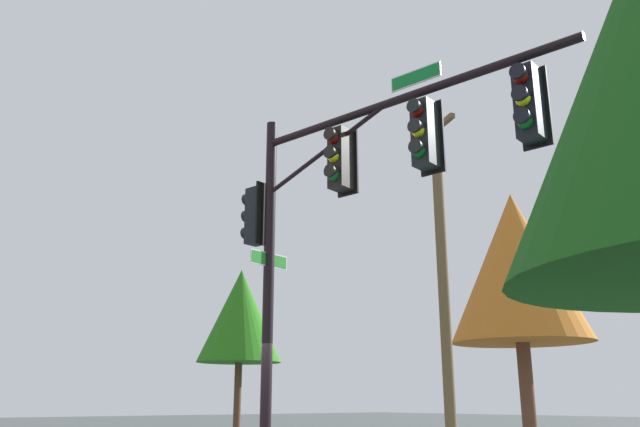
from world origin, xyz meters
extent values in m
cylinder|color=black|center=(0.00, 0.00, 3.37)|extent=(0.20, 0.20, 6.75)
cylinder|color=black|center=(2.93, 0.59, 6.32)|extent=(5.88, 1.31, 0.14)
cylinder|color=black|center=(1.32, 0.26, 5.82)|extent=(2.68, 0.61, 1.07)
cube|color=black|center=(1.67, 0.33, 5.57)|extent=(0.38, 0.41, 1.10)
cube|color=black|center=(1.63, 0.53, 5.57)|extent=(0.44, 0.12, 1.22)
sphere|color=maroon|center=(1.71, 0.14, 5.91)|extent=(0.22, 0.22, 0.22)
cylinder|color=black|center=(1.72, 0.08, 5.96)|extent=(0.25, 0.18, 0.23)
sphere|color=#FFFC14|center=(1.71, 0.14, 5.57)|extent=(0.22, 0.22, 0.22)
cylinder|color=black|center=(1.72, 0.08, 5.62)|extent=(0.25, 0.18, 0.23)
sphere|color=#0B621E|center=(1.71, 0.14, 5.23)|extent=(0.22, 0.22, 0.22)
cylinder|color=black|center=(1.72, 0.08, 5.28)|extent=(0.25, 0.18, 0.23)
cube|color=black|center=(3.34, 0.67, 5.57)|extent=(0.38, 0.41, 1.10)
cube|color=black|center=(3.31, 0.87, 5.57)|extent=(0.44, 0.12, 1.22)
sphere|color=maroon|center=(3.38, 0.47, 5.91)|extent=(0.22, 0.22, 0.22)
cylinder|color=black|center=(3.39, 0.41, 5.96)|extent=(0.25, 0.18, 0.23)
sphere|color=#FFFC14|center=(3.38, 0.47, 5.57)|extent=(0.22, 0.22, 0.22)
cylinder|color=black|center=(3.39, 0.41, 5.62)|extent=(0.25, 0.18, 0.23)
sphere|color=#0B621E|center=(3.38, 0.47, 5.23)|extent=(0.22, 0.22, 0.22)
cylinder|color=black|center=(3.39, 0.41, 5.28)|extent=(0.25, 0.18, 0.23)
cube|color=black|center=(5.02, 1.00, 5.57)|extent=(0.38, 0.41, 1.10)
cube|color=black|center=(4.98, 1.20, 5.57)|extent=(0.44, 0.12, 1.22)
sphere|color=maroon|center=(5.05, 0.81, 5.91)|extent=(0.22, 0.22, 0.22)
cylinder|color=black|center=(5.07, 0.75, 5.96)|extent=(0.25, 0.18, 0.23)
sphere|color=#FFFC14|center=(5.05, 0.81, 5.57)|extent=(0.22, 0.22, 0.22)
cylinder|color=black|center=(5.07, 0.75, 5.62)|extent=(0.25, 0.18, 0.23)
sphere|color=#0B621E|center=(5.05, 0.81, 5.23)|extent=(0.22, 0.22, 0.22)
cylinder|color=black|center=(5.07, 0.75, 5.28)|extent=(0.25, 0.18, 0.23)
cube|color=black|center=(-0.34, -0.07, 4.92)|extent=(0.42, 0.38, 1.10)
cube|color=black|center=(-0.15, -0.03, 4.92)|extent=(0.13, 0.44, 1.22)
sphere|color=maroon|center=(-0.54, -0.11, 5.26)|extent=(0.22, 0.22, 0.22)
cylinder|color=black|center=(-0.60, -0.12, 5.31)|extent=(0.18, 0.25, 0.23)
sphere|color=#FFFC14|center=(-0.54, -0.11, 4.92)|extent=(0.22, 0.22, 0.22)
cylinder|color=black|center=(-0.60, -0.12, 4.97)|extent=(0.18, 0.25, 0.23)
sphere|color=#0B621E|center=(-0.54, -0.11, 4.58)|extent=(0.22, 0.22, 0.22)
cylinder|color=black|center=(-0.60, -0.12, 4.63)|extent=(0.18, 0.25, 0.23)
cube|color=white|center=(3.22, 0.64, 6.62)|extent=(0.93, 0.20, 0.26)
cube|color=#0D7B2D|center=(3.22, 0.64, 6.62)|extent=(0.89, 0.21, 0.22)
cube|color=white|center=(0.00, 0.00, 4.02)|extent=(0.20, 0.93, 0.26)
cube|color=#1F7D24|center=(0.00, 0.00, 4.02)|extent=(0.21, 0.89, 0.22)
cylinder|color=brown|center=(0.00, 4.81, 4.26)|extent=(0.25, 0.25, 8.51)
cube|color=brown|center=(0.00, 4.81, 7.91)|extent=(1.72, 0.77, 0.12)
cylinder|color=#4F3424|center=(-11.26, 6.31, 1.44)|extent=(0.27, 0.27, 2.89)
cone|color=#256F18|center=(-11.26, 6.31, 4.62)|extent=(3.12, 3.12, 3.47)
cylinder|color=brown|center=(-1.30, 9.59, 1.56)|extent=(0.39, 0.39, 3.11)
cone|color=#BB6A23|center=(-1.30, 9.59, 5.33)|extent=(3.99, 3.99, 4.43)
camera|label=1|loc=(9.74, -6.53, 1.52)|focal=36.38mm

